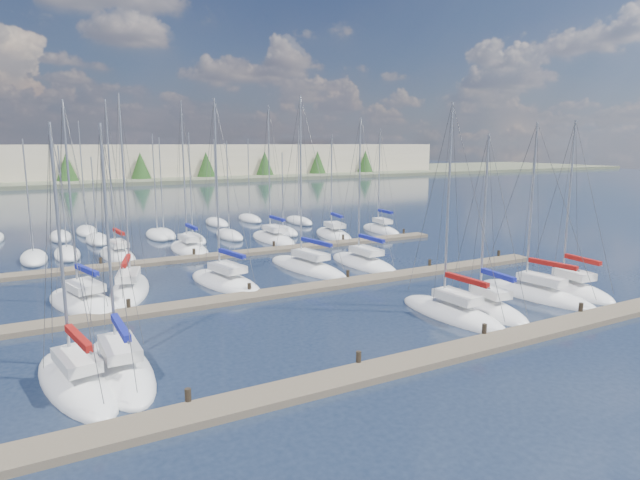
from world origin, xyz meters
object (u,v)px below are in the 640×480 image
sailboat_b (120,369)px  sailboat_n (118,255)px  sailboat_l (363,263)px  sailboat_j (225,282)px  sailboat_o (189,249)px  sailboat_g (569,289)px  sailboat_e (486,308)px  sailboat_k (307,267)px  sailboat_r (381,230)px  sailboat_a (76,382)px  sailboat_f (535,294)px  sailboat_h (83,302)px  sailboat_p (273,238)px  sailboat_d (452,313)px  sailboat_i (130,290)px  sailboat_q (333,235)px

sailboat_b → sailboat_n: 26.96m
sailboat_l → sailboat_j: bearing=-180.0°
sailboat_o → sailboat_g: (19.78, -27.41, -0.01)m
sailboat_e → sailboat_k: size_ratio=0.79×
sailboat_j → sailboat_l: bearing=-10.2°
sailboat_r → sailboat_k: (-16.64, -13.13, -0.01)m
sailboat_a → sailboat_f: bearing=-10.4°
sailboat_e → sailboat_j: bearing=136.5°
sailboat_h → sailboat_f: bearing=-41.2°
sailboat_p → sailboat_k: bearing=-102.3°
sailboat_k → sailboat_n: sailboat_n is taller
sailboat_r → sailboat_e: bearing=-108.0°
sailboat_d → sailboat_h: (-19.50, 13.28, -0.01)m
sailboat_e → sailboat_d: sailboat_d is taller
sailboat_e → sailboat_d: 2.63m
sailboat_i → sailboat_o: sailboat_o is taller
sailboat_o → sailboat_n: size_ratio=1.01×
sailboat_l → sailboat_f: size_ratio=1.06×
sailboat_q → sailboat_f: bearing=-80.5°
sailboat_o → sailboat_q: bearing=0.4°
sailboat_e → sailboat_n: size_ratio=0.78×
sailboat_o → sailboat_b: 28.42m
sailboat_o → sailboat_k: bearing=-63.8°
sailboat_q → sailboat_k: (-10.06, -13.04, 0.02)m
sailboat_j → sailboat_g: 24.84m
sailboat_d → sailboat_a: bearing=175.1°
sailboat_q → sailboat_p: (-7.02, 0.97, 0.01)m
sailboat_i → sailboat_b: (-2.70, -13.79, -0.02)m
sailboat_n → sailboat_k: bearing=-49.6°
sailboat_i → sailboat_a: 15.11m
sailboat_p → sailboat_n: size_ratio=1.01×
sailboat_e → sailboat_k: (-4.75, 15.29, -0.00)m
sailboat_b → sailboat_h: size_ratio=0.87×
sailboat_o → sailboat_k: sailboat_o is taller
sailboat_i → sailboat_r: bearing=38.0°
sailboat_p → sailboat_h: (-20.40, -15.81, -0.01)m
sailboat_l → sailboat_g: size_ratio=1.05×
sailboat_a → sailboat_j: 17.33m
sailboat_n → sailboat_g: sailboat_n is taller
sailboat_l → sailboat_j: sailboat_j is taller
sailboat_d → sailboat_g: (11.12, 0.22, -0.00)m
sailboat_j → sailboat_p: bearing=43.2°
sailboat_i → sailboat_g: 31.12m
sailboat_i → sailboat_h: 3.61m
sailboat_g → sailboat_h: bearing=163.6°
sailboat_l → sailboat_d: (-2.87, -14.20, 0.01)m
sailboat_r → sailboat_p: (-13.60, 0.88, -0.01)m
sailboat_r → sailboat_o: (-23.17, -0.58, -0.00)m
sailboat_b → sailboat_a: bearing=-163.3°
sailboat_i → sailboat_j: sailboat_i is taller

